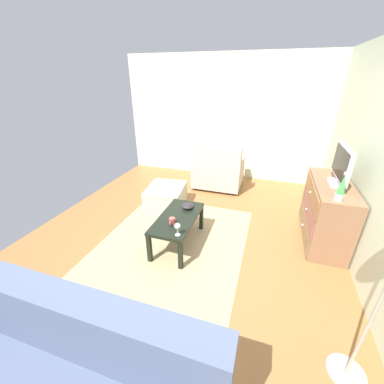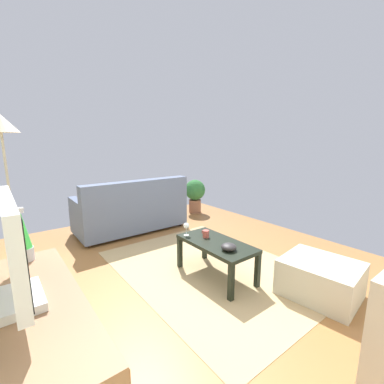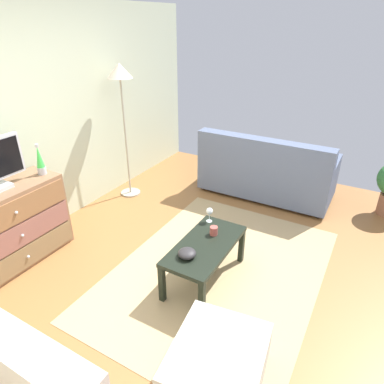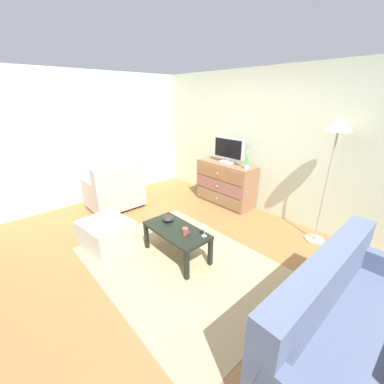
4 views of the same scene
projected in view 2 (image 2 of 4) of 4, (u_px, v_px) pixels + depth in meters
ground_plane at (209, 283)px, 2.92m from camera, size 5.95×4.55×0.05m
area_rug at (211, 268)px, 3.19m from camera, size 2.60×1.90×0.01m
dresser at (39, 380)px, 1.25m from camera, size 1.19×0.49×0.83m
tv at (14, 249)px, 1.12m from camera, size 0.68×0.18×0.49m
lava_lamp at (24, 237)px, 1.55m from camera, size 0.09×0.09×0.33m
coffee_table at (216, 247)px, 2.95m from camera, size 0.93×0.46×0.42m
wine_glass at (186, 226)px, 3.12m from camera, size 0.07×0.07×0.16m
mug at (206, 234)px, 3.07m from camera, size 0.11×0.08×0.09m
bowl_decorative at (229, 247)px, 2.71m from camera, size 0.16×0.16×0.07m
couch_large at (132, 211)px, 4.47m from camera, size 0.85×1.81×0.92m
ottoman at (320, 279)px, 2.61m from camera, size 0.77×0.68×0.36m
standing_lamp at (2, 141)px, 2.50m from camera, size 0.32×0.32×1.80m
potted_plant at (195, 193)px, 5.61m from camera, size 0.44×0.44×0.72m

